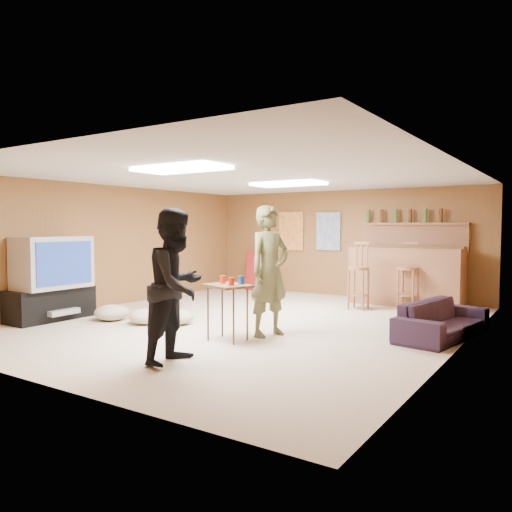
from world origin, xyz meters
The scene contains 32 objects.
ground centered at (0.00, 0.00, 0.00)m, with size 7.00×7.00×0.00m, color #C1AA94.
ceiling centered at (0.00, 0.00, 2.20)m, with size 6.00×7.00×0.02m, color silver.
wall_back centered at (0.00, 3.50, 1.10)m, with size 6.00×0.02×2.20m, color brown.
wall_front centered at (0.00, -3.50, 1.10)m, with size 6.00×0.02×2.20m, color brown.
wall_left centered at (-3.00, 0.00, 1.10)m, with size 0.02×7.00×2.20m, color brown.
wall_right centered at (3.00, 0.00, 1.10)m, with size 0.02×7.00×2.20m, color brown.
tv_stand centered at (-2.72, -1.50, 0.25)m, with size 0.55×1.30×0.50m, color black.
dvd_box centered at (-2.50, -1.50, 0.15)m, with size 0.35×0.50×0.08m, color #B2B2B7.
tv_body centered at (-2.65, -1.50, 0.90)m, with size 0.60×1.10×0.80m, color #B2B2B7.
tv_screen centered at (-2.34, -1.50, 0.90)m, with size 0.02×0.95×0.65m, color navy.
bar_counter centered at (1.50, 2.95, 0.55)m, with size 2.00×0.60×1.10m, color brown.
bar_lip centered at (1.50, 2.70, 1.10)m, with size 2.10×0.12×0.05m, color #442B15.
bar_shelf centered at (1.50, 3.40, 1.50)m, with size 2.00×0.18×0.05m, color brown.
bar_backing centered at (1.50, 3.42, 1.20)m, with size 2.00×0.14×0.60m, color brown.
poster_left centered at (-1.20, 3.46, 1.35)m, with size 0.60×0.03×0.85m, color #BF3F26.
poster_right centered at (-0.30, 3.46, 1.35)m, with size 0.55×0.03×0.80m, color #334C99.
folding_chair_stack centered at (-2.00, 3.30, 0.45)m, with size 0.50×0.14×0.90m, color #B22121.
ceiling_panel_front centered at (0.00, -1.50, 2.17)m, with size 1.20×0.60×0.04m, color white.
ceiling_panel_back centered at (0.00, 1.20, 2.17)m, with size 1.20×0.60×0.04m, color white.
person_olive centered at (0.73, -0.60, 0.87)m, with size 0.63×0.41×1.73m, color brown.
person_black centered at (0.58, -2.24, 0.82)m, with size 0.80×0.62×1.65m, color black.
sofa centered at (2.70, 0.51, 0.24)m, with size 1.64×0.64×0.48m, color black.
tray_table centered at (0.44, -1.13, 0.36)m, with size 0.55×0.44×0.72m, color #442B15.
cup_red_near centered at (0.32, -1.08, 0.77)m, with size 0.07×0.07×0.10m, color red.
cup_red_far centered at (0.54, -1.19, 0.77)m, with size 0.07×0.07×0.10m, color red.
cup_blue centered at (0.57, -1.01, 0.77)m, with size 0.08×0.08×0.11m, color navy.
bar_stool_left centered at (0.93, 2.07, 0.60)m, with size 0.38×0.38×1.19m, color brown, non-canonical shape.
bar_stool_right centered at (1.66, 2.52, 0.59)m, with size 0.37×0.37×1.18m, color brown, non-canonical shape.
cushion_near_tv centered at (-1.23, -0.93, 0.11)m, with size 0.50×0.50×0.22m, color tan.
cushion_mid centered at (-0.81, -0.69, 0.11)m, with size 0.48×0.48×0.22m, color tan.
cushion_far centered at (-1.88, -1.01, 0.12)m, with size 0.53×0.53×0.24m, color tan.
bottle_row centered at (1.30, 3.38, 1.65)m, with size 1.48×0.08×0.26m, color #3F7233, non-canonical shape.
Camera 1 is at (4.18, -6.21, 1.46)m, focal length 35.00 mm.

